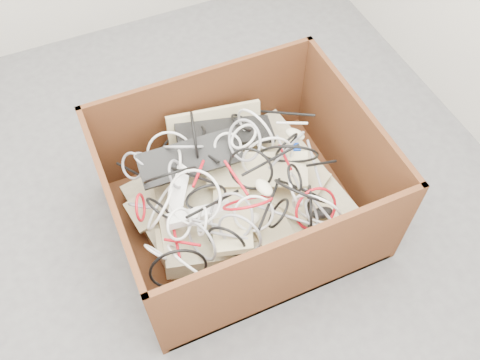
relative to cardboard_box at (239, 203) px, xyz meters
name	(u,v)px	position (x,y,z in m)	size (l,w,h in m)	color
ground	(204,204)	(-0.12, 0.16, -0.15)	(3.00, 3.00, 0.00)	#4D4D4F
cardboard_box	(239,203)	(0.00, 0.00, 0.00)	(1.13, 0.94, 0.58)	#412310
keyboard_pile	(237,183)	(0.01, 0.03, 0.12)	(0.95, 0.86, 0.33)	#BCB285
mice_scatter	(248,190)	(0.01, -0.07, 0.19)	(0.66, 0.54, 0.20)	beige
power_strip_left	(179,191)	(-0.26, 0.04, 0.20)	(0.31, 0.06, 0.04)	white
power_strip_right	(199,214)	(-0.22, -0.10, 0.19)	(0.28, 0.05, 0.04)	white
vga_plug	(295,148)	(0.29, 0.04, 0.22)	(0.04, 0.04, 0.02)	#0C38C2
cable_tangle	(228,188)	(-0.07, -0.05, 0.24)	(1.00, 0.82, 0.46)	silver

